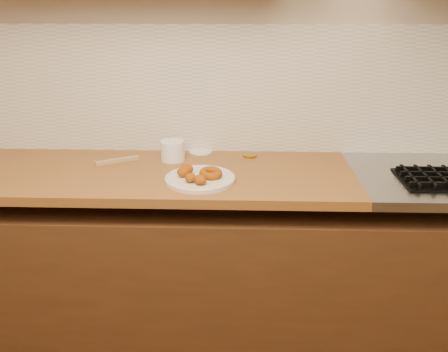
% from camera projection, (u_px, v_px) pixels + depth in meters
% --- Properties ---
extents(wall_back, '(4.00, 0.02, 2.70)m').
position_uv_depth(wall_back, '(240.00, 57.00, 2.20)').
color(wall_back, tan).
rests_on(wall_back, ground).
extents(base_cabinet, '(3.60, 0.60, 0.77)m').
position_uv_depth(base_cabinet, '(238.00, 272.00, 2.25)').
color(base_cabinet, '#4B2A14').
rests_on(base_cabinet, floor).
extents(butcher_block, '(2.30, 0.62, 0.04)m').
position_uv_depth(butcher_block, '(92.00, 174.00, 2.10)').
color(butcher_block, brown).
rests_on(butcher_block, base_cabinet).
extents(backsplash, '(3.60, 0.02, 0.60)m').
position_uv_depth(backsplash, '(240.00, 90.00, 2.24)').
color(backsplash, beige).
rests_on(backsplash, wall_back).
extents(donut_plate, '(0.29, 0.29, 0.02)m').
position_uv_depth(donut_plate, '(200.00, 179.00, 1.96)').
color(donut_plate, beige).
rests_on(donut_plate, butcher_block).
extents(ring_donut, '(0.13, 0.14, 0.04)m').
position_uv_depth(ring_donut, '(211.00, 173.00, 1.96)').
color(ring_donut, '#974A0C').
rests_on(ring_donut, donut_plate).
extents(fried_dough_chunks, '(0.14, 0.17, 0.04)m').
position_uv_depth(fried_dough_chunks, '(190.00, 174.00, 1.93)').
color(fried_dough_chunks, '#974A0C').
rests_on(fried_dough_chunks, donut_plate).
extents(plastic_tub, '(0.13, 0.13, 0.09)m').
position_uv_depth(plastic_tub, '(173.00, 151.00, 2.20)').
color(plastic_tub, white).
rests_on(plastic_tub, butcher_block).
extents(tub_lid, '(0.14, 0.14, 0.01)m').
position_uv_depth(tub_lid, '(201.00, 151.00, 2.32)').
color(tub_lid, silver).
rests_on(tub_lid, butcher_block).
extents(brass_jar_lid, '(0.08, 0.08, 0.01)m').
position_uv_depth(brass_jar_lid, '(250.00, 156.00, 2.26)').
color(brass_jar_lid, '#AD8424').
rests_on(brass_jar_lid, butcher_block).
extents(wooden_utensil, '(0.19, 0.12, 0.02)m').
position_uv_depth(wooden_utensil, '(117.00, 160.00, 2.18)').
color(wooden_utensil, '#A48755').
rests_on(wooden_utensil, butcher_block).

